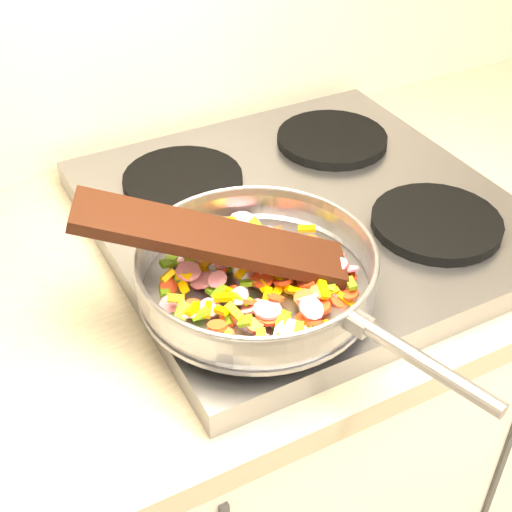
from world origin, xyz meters
name	(u,v)px	position (x,y,z in m)	size (l,w,h in m)	color
cooktop	(304,215)	(-0.70, 1.67, 0.92)	(0.60, 0.60, 0.04)	#939399
grate_fl	(268,281)	(-0.84, 1.52, 0.95)	(0.19, 0.19, 0.02)	black
grate_fr	(436,223)	(-0.56, 1.52, 0.95)	(0.19, 0.19, 0.02)	black
grate_bl	(183,180)	(-0.84, 1.81, 0.95)	(0.19, 0.19, 0.02)	black
grate_br	(332,139)	(-0.56, 1.81, 0.95)	(0.19, 0.19, 0.02)	black
saute_pan	(257,270)	(-0.86, 1.51, 0.99)	(0.34, 0.50, 0.06)	#9E9EA5
vegetable_heap	(261,280)	(-0.86, 1.50, 0.98)	(0.27, 0.28, 0.05)	#E51646
wooden_spatula	(213,238)	(-0.91, 1.54, 1.03)	(0.34, 0.08, 0.02)	black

